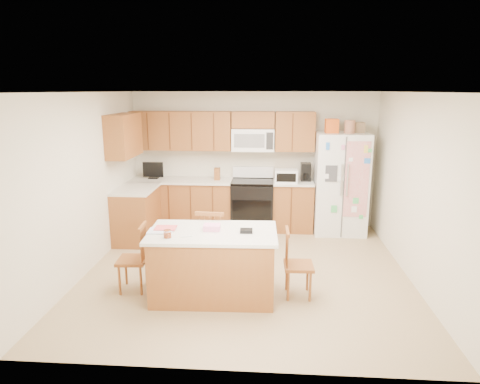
# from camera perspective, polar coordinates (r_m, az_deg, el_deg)

# --- Properties ---
(ground) EXTENTS (4.50, 4.50, 0.00)m
(ground) POSITION_cam_1_polar(r_m,az_deg,el_deg) (6.23, 0.84, -10.46)
(ground) COLOR tan
(ground) RESTS_ON ground
(room_shell) EXTENTS (4.60, 4.60, 2.52)m
(room_shell) POSITION_cam_1_polar(r_m,az_deg,el_deg) (5.80, 0.88, 2.66)
(room_shell) COLOR beige
(room_shell) RESTS_ON ground
(cabinetry) EXTENTS (3.36, 1.56, 2.15)m
(cabinetry) POSITION_cam_1_polar(r_m,az_deg,el_deg) (7.76, -5.62, 1.41)
(cabinetry) COLOR brown
(cabinetry) RESTS_ON ground
(stove) EXTENTS (0.76, 0.65, 1.13)m
(stove) POSITION_cam_1_polar(r_m,az_deg,el_deg) (7.90, 1.66, -1.60)
(stove) COLOR black
(stove) RESTS_ON ground
(refrigerator) EXTENTS (0.90, 0.79, 2.04)m
(refrigerator) POSITION_cam_1_polar(r_m,az_deg,el_deg) (7.83, 13.23, 1.26)
(refrigerator) COLOR white
(refrigerator) RESTS_ON ground
(island) EXTENTS (1.59, 0.96, 0.94)m
(island) POSITION_cam_1_polar(r_m,az_deg,el_deg) (5.38, -3.61, -9.49)
(island) COLOR brown
(island) RESTS_ON ground
(windsor_chair_left) EXTENTS (0.38, 0.40, 0.88)m
(windsor_chair_left) POSITION_cam_1_polar(r_m,az_deg,el_deg) (5.70, -13.94, -8.72)
(windsor_chair_left) COLOR brown
(windsor_chair_left) RESTS_ON ground
(windsor_chair_back) EXTENTS (0.43, 0.41, 0.95)m
(windsor_chair_back) POSITION_cam_1_polar(r_m,az_deg,el_deg) (5.96, -3.77, -6.96)
(windsor_chair_back) COLOR brown
(windsor_chair_back) RESTS_ON ground
(windsor_chair_right) EXTENTS (0.37, 0.38, 0.87)m
(windsor_chair_right) POSITION_cam_1_polar(r_m,az_deg,el_deg) (5.43, 7.58, -9.62)
(windsor_chair_right) COLOR brown
(windsor_chair_right) RESTS_ON ground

